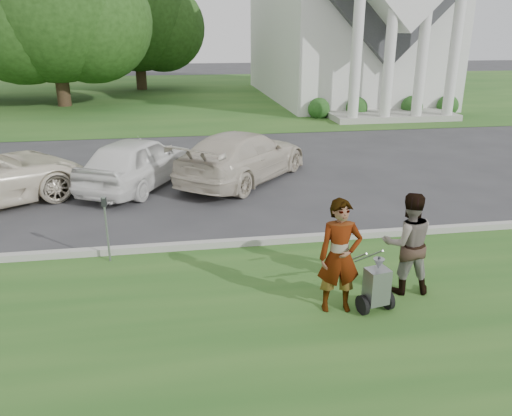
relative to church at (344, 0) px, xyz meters
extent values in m
plane|color=#333335|center=(-9.00, -23.11, -5.94)|extent=(120.00, 120.00, 0.00)
cube|color=#204E1A|center=(-9.00, -26.11, -5.93)|extent=(80.00, 7.00, 0.01)
cube|color=#204E1A|center=(-9.00, 3.89, -5.93)|extent=(80.00, 30.00, 0.01)
cube|color=#9E9E93|center=(-9.00, -22.56, -5.86)|extent=(80.00, 0.18, 0.15)
cube|color=white|center=(0.00, 0.89, -2.44)|extent=(9.00, 16.00, 7.00)
cube|color=#9E9E93|center=(0.00, -8.31, -5.79)|extent=(6.20, 2.60, 0.30)
cylinder|color=white|center=(-2.40, -9.31, -2.94)|extent=(0.50, 0.50, 6.00)
cylinder|color=white|center=(-0.80, -9.31, -2.94)|extent=(0.50, 0.50, 6.00)
cylinder|color=white|center=(0.80, -9.31, -2.94)|extent=(0.50, 0.50, 6.00)
cylinder|color=white|center=(2.40, -9.31, -2.94)|extent=(0.50, 0.50, 6.00)
sphere|color=#1E4C19|center=(-3.50, -7.41, -5.49)|extent=(1.10, 1.10, 1.10)
sphere|color=#1E4C19|center=(-1.50, -7.41, -5.49)|extent=(1.10, 1.10, 1.10)
sphere|color=#1E4C19|center=(1.50, -7.41, -5.49)|extent=(1.10, 1.10, 1.10)
sphere|color=#1E4C19|center=(3.50, -7.41, -5.49)|extent=(1.10, 1.10, 1.10)
cylinder|color=#332316|center=(-17.00, -1.11, -4.34)|extent=(0.76, 0.76, 3.20)
sphere|color=#1E3D12|center=(-17.00, -1.11, -0.43)|extent=(8.40, 8.40, 8.40)
sphere|color=#1E3D12|center=(-15.11, -0.81, -1.27)|extent=(6.89, 6.89, 6.89)
sphere|color=#1E3D12|center=(-18.68, -1.41, -1.06)|extent=(7.22, 7.22, 7.22)
cylinder|color=#332316|center=(-13.00, 6.89, -4.44)|extent=(0.76, 0.76, 3.00)
sphere|color=#1E3D12|center=(-13.00, 6.89, -0.85)|extent=(7.60, 7.60, 7.60)
sphere|color=#1E3D12|center=(-11.29, 7.19, -1.61)|extent=(6.23, 6.23, 6.23)
sphere|color=#1E3D12|center=(-14.52, 6.59, -1.42)|extent=(6.54, 6.54, 6.54)
cylinder|color=black|center=(-7.96, -25.46, -5.78)|extent=(0.14, 0.32, 0.32)
cylinder|color=black|center=(-7.50, -25.37, -5.78)|extent=(0.14, 0.32, 0.32)
cylinder|color=#2D2D33|center=(-7.73, -25.42, -5.78)|extent=(0.52, 0.14, 0.04)
cube|color=gray|center=(-7.73, -25.42, -5.49)|extent=(0.40, 0.35, 0.58)
cone|color=gray|center=(-7.73, -25.42, -5.11)|extent=(0.21, 0.21, 0.17)
cylinder|color=#2D2D33|center=(-7.73, -25.42, -5.02)|extent=(0.04, 0.04, 0.06)
cylinder|color=gray|center=(-7.97, -24.95, -5.23)|extent=(0.18, 0.77, 0.56)
cylinder|color=gray|center=(-7.69, -24.89, -5.23)|extent=(0.18, 0.77, 0.56)
cylinder|color=gray|center=(-7.91, -24.55, -4.96)|extent=(0.34, 0.10, 0.03)
imported|color=#999999|center=(-8.31, -25.27, -5.02)|extent=(0.71, 0.50, 1.84)
imported|color=#999999|center=(-7.01, -24.87, -5.06)|extent=(0.92, 0.75, 1.75)
cylinder|color=gray|center=(-12.08, -22.88, -5.37)|extent=(0.04, 0.04, 1.14)
cube|color=#2D2D33|center=(-12.08, -22.88, -4.72)|extent=(0.09, 0.07, 0.17)
cylinder|color=gray|center=(-12.08, -22.88, -4.64)|extent=(0.09, 0.09, 0.03)
imported|color=white|center=(-11.79, -17.99, -5.21)|extent=(3.52, 4.59, 1.46)
imported|color=beige|center=(-8.79, -17.81, -5.21)|extent=(4.75, 5.15, 1.45)
camera|label=1|loc=(-10.70, -31.93, -1.72)|focal=35.00mm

